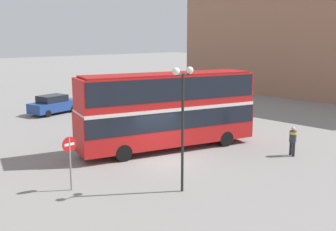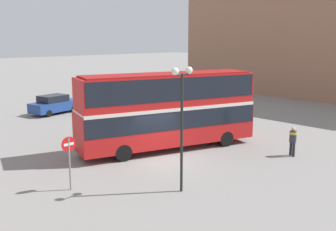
{
  "view_description": "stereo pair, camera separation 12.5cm",
  "coord_description": "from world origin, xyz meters",
  "views": [
    {
      "loc": [
        -14.57,
        -15.17,
        6.78
      ],
      "look_at": [
        1.81,
        1.74,
        2.11
      ],
      "focal_mm": 42.0,
      "sensor_mm": 36.0,
      "label": 1
    },
    {
      "loc": [
        -14.48,
        -15.25,
        6.78
      ],
      "look_at": [
        1.81,
        1.74,
        2.11
      ],
      "focal_mm": 42.0,
      "sensor_mm": 36.0,
      "label": 2
    }
  ],
  "objects": [
    {
      "name": "double_decker_bus",
      "position": [
        1.81,
        1.74,
        2.68
      ],
      "size": [
        11.39,
        5.64,
        4.7
      ],
      "rotation": [
        0.0,
        0.0,
        -0.3
      ],
      "color": "red",
      "rests_on": "ground_plane"
    },
    {
      "name": "ground_plane",
      "position": [
        0.0,
        0.0,
        0.0
      ],
      "size": [
        240.0,
        240.0,
        0.0
      ],
      "primitive_type": "plane",
      "color": "gray"
    },
    {
      "name": "pedestrian_foreground",
      "position": [
        6.0,
        -4.35,
        1.06
      ],
      "size": [
        0.56,
        0.56,
        1.73
      ],
      "rotation": [
        0.0,
        0.0,
        2.73
      ],
      "color": "#232328",
      "rests_on": "ground_plane"
    },
    {
      "name": "parked_car_kerb_near",
      "position": [
        2.4,
        17.27,
        0.85
      ],
      "size": [
        4.82,
        2.71,
        1.71
      ],
      "rotation": [
        0.0,
        0.0,
        0.19
      ],
      "color": "navy",
      "rests_on": "ground_plane"
    },
    {
      "name": "no_entry_sign",
      "position": [
        -6.02,
        -0.04,
        1.7
      ],
      "size": [
        0.7,
        0.08,
        2.49
      ],
      "color": "gray",
      "rests_on": "ground_plane"
    },
    {
      "name": "building_row_right",
      "position": [
        30.61,
        5.59,
        7.92
      ],
      "size": [
        9.67,
        34.85,
        15.82
      ],
      "color": "#9E7056",
      "rests_on": "ground_plane"
    },
    {
      "name": "street_lamp_twin_globe",
      "position": [
        -2.51,
        -3.62,
        3.97
      ],
      "size": [
        1.16,
        0.32,
        5.57
      ],
      "color": "black",
      "rests_on": "ground_plane"
    }
  ]
}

